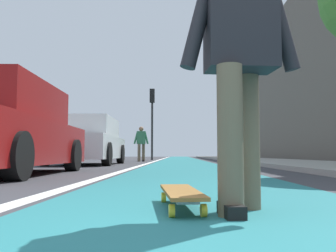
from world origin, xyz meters
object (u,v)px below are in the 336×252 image
at_px(pedestrian_distant, 141,141).
at_px(parked_car_mid, 87,142).
at_px(traffic_light, 152,111).
at_px(skateboard, 181,193).
at_px(skater_person, 240,51).

bearing_deg(pedestrian_distant, parked_car_mid, 166.13).
height_order(parked_car_mid, traffic_light, traffic_light).
bearing_deg(skateboard, pedestrian_distant, 6.71).
distance_m(skateboard, skater_person, 0.92).
relative_size(parked_car_mid, traffic_light, 1.11).
bearing_deg(pedestrian_distant, traffic_light, -2.62).
height_order(skateboard, skater_person, skater_person).
xyz_separation_m(parked_car_mid, pedestrian_distant, (5.04, -1.24, 0.19)).
bearing_deg(skateboard, traffic_light, 4.60).
bearing_deg(skateboard, skater_person, -113.41).
distance_m(skateboard, pedestrian_distant, 14.60).
bearing_deg(parked_car_mid, pedestrian_distant, -13.87).
distance_m(traffic_light, pedestrian_distant, 4.69).
bearing_deg(skater_person, parked_car_mid, 18.96).
relative_size(traffic_light, pedestrian_distant, 2.57).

